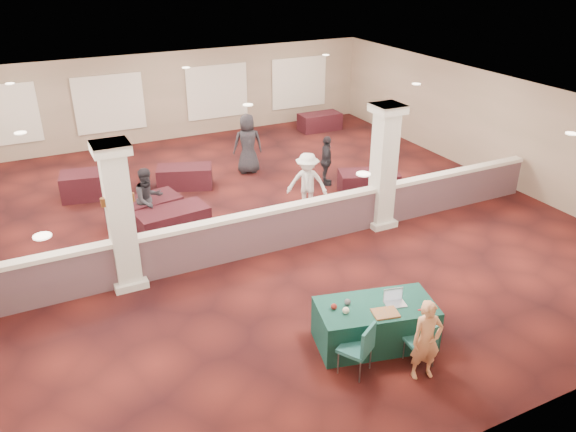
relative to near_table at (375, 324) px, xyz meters
name	(u,v)px	position (x,y,z in m)	size (l,w,h in m)	color
ground	(252,224)	(-0.12, 5.49, -0.41)	(16.00, 16.00, 0.00)	#491512
wall_back	(165,97)	(-0.12, 13.49, 1.19)	(16.00, 0.04, 3.20)	#85735B
wall_front	(478,356)	(-0.12, -2.51, 1.19)	(16.00, 0.04, 3.20)	#85735B
wall_right	(490,126)	(7.88, 5.49, 1.19)	(0.04, 16.00, 3.20)	#85735B
ceiling	(248,104)	(-0.12, 5.49, 2.79)	(16.00, 16.00, 0.02)	white
partition_wall	(276,228)	(-0.12, 3.99, 0.16)	(15.60, 0.28, 1.10)	#5A3D47
column_left	(120,216)	(-3.62, 3.99, 1.23)	(0.72, 0.72, 3.20)	beige
column_right	(384,166)	(2.88, 3.99, 1.23)	(0.72, 0.72, 3.20)	beige
sconce_left	(103,202)	(-3.90, 3.99, 1.59)	(0.12, 0.12, 0.18)	brown
sconce_right	(132,197)	(-3.34, 3.99, 1.59)	(0.12, 0.12, 0.18)	brown
near_table	(375,324)	(0.00, 0.00, 0.00)	(2.12, 1.06, 0.81)	#0F3835
conf_chair_main	(423,341)	(0.37, -0.90, 0.12)	(0.48, 0.49, 0.89)	#1D5454
conf_chair_side	(360,345)	(-0.70, -0.58, 0.18)	(0.68, 0.68, 0.99)	#1D5454
woman	(426,340)	(0.24, -1.11, 0.33)	(0.53, 0.35, 1.47)	tan
far_table_front_left	(145,213)	(-2.62, 6.64, -0.04)	(1.82, 0.91, 0.74)	black
far_table_front_center	(173,222)	(-2.12, 5.79, -0.05)	(1.75, 0.87, 0.71)	black
far_table_front_right	(368,183)	(3.72, 5.79, -0.06)	(1.70, 0.85, 0.69)	black
far_table_back_left	(95,184)	(-3.47, 9.17, -0.03)	(1.85, 0.92, 0.75)	black
far_table_back_center	(185,177)	(-0.94, 8.69, -0.08)	(1.61, 0.81, 0.65)	black
far_table_back_right	(320,122)	(5.56, 11.99, -0.08)	(1.63, 0.81, 0.66)	black
attendee_a	(149,200)	(-2.55, 6.36, 0.43)	(0.80, 0.45, 1.67)	black
attendee_b	(307,183)	(1.52, 5.49, 0.45)	(1.09, 0.50, 1.71)	silver
attendee_c	(326,161)	(2.97, 6.99, 0.36)	(0.90, 0.43, 1.53)	black
attendee_d	(248,144)	(1.25, 8.99, 0.54)	(0.94, 0.51, 1.90)	black
laptop_base	(395,304)	(0.31, -0.13, 0.42)	(0.37, 0.26, 0.02)	silver
laptop_screen	(393,294)	(0.34, -0.01, 0.55)	(0.37, 0.01, 0.25)	silver
screen_glow	(393,295)	(0.34, -0.01, 0.53)	(0.33, 0.00, 0.21)	#AEBCD1
knitting	(385,313)	(-0.01, -0.28, 0.42)	(0.45, 0.33, 0.03)	#BB631E
yarn_cream	(346,310)	(-0.62, 0.03, 0.47)	(0.12, 0.12, 0.12)	beige
yarn_red	(334,307)	(-0.75, 0.24, 0.46)	(0.11, 0.11, 0.11)	maroon
yarn_grey	(348,302)	(-0.46, 0.25, 0.47)	(0.12, 0.12, 0.12)	#454448
scissors	(422,310)	(0.63, -0.47, 0.41)	(0.13, 0.03, 0.01)	red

